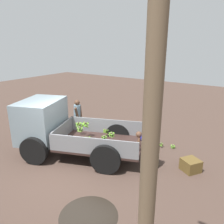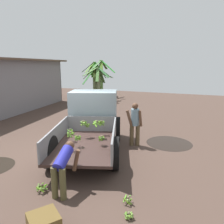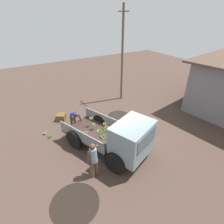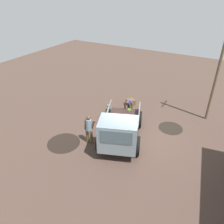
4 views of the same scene
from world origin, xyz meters
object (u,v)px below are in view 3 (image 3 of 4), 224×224
utility_pole (122,55)px  person_bystander_near_shed (195,92)px  banana_bunch_on_ground_0 (50,136)px  person_foreground_visitor (94,159)px  banana_bunch_on_ground_1 (82,122)px  wooden_crate_0 (61,117)px  cargo_truck (122,138)px  banana_bunch_on_ground_2 (45,133)px  person_worker_loading (74,117)px

utility_pole → person_bystander_near_shed: size_ratio=4.06×
banana_bunch_on_ground_0 → person_foreground_visitor: bearing=15.3°
utility_pole → banana_bunch_on_ground_1: size_ratio=22.63×
utility_pole → person_foreground_visitor: (5.53, -5.05, -2.36)m
person_bystander_near_shed → wooden_crate_0: person_bystander_near_shed is taller
person_foreground_visitor → banana_bunch_on_ground_0: (-3.46, -0.95, -0.79)m
cargo_truck → utility_pole: (-5.18, 3.46, 2.24)m
person_bystander_near_shed → banana_bunch_on_ground_0: person_bystander_near_shed is taller
person_foreground_visitor → banana_bunch_on_ground_1: (-3.82, 1.09, -0.79)m
cargo_truck → banana_bunch_on_ground_2: 4.56m
cargo_truck → banana_bunch_on_ground_2: (-3.54, -2.71, -0.95)m
person_foreground_visitor → utility_pole: bearing=-54.5°
person_worker_loading → banana_bunch_on_ground_0: (0.18, -1.53, -0.59)m
banana_bunch_on_ground_0 → person_worker_loading: bearing=96.7°
person_bystander_near_shed → banana_bunch_on_ground_2: 10.46m
person_foreground_visitor → banana_bunch_on_ground_0: 3.67m
person_worker_loading → banana_bunch_on_ground_0: 1.65m
person_bystander_near_shed → banana_bunch_on_ground_1: bearing=84.3°
cargo_truck → person_bystander_near_shed: (-1.83, 7.58, -0.16)m
person_foreground_visitor → person_bystander_near_shed: (-2.18, 9.17, -0.04)m
banana_bunch_on_ground_1 → wooden_crate_0: size_ratio=0.55×
utility_pole → person_worker_loading: size_ratio=5.48×
person_worker_loading → banana_bunch_on_ground_1: (-0.18, 0.51, -0.59)m
person_foreground_visitor → banana_bunch_on_ground_2: person_foreground_visitor is taller
person_bystander_near_shed → utility_pole: bearing=56.7°
person_worker_loading → wooden_crate_0: size_ratio=2.27×
person_bystander_near_shed → person_foreground_visitor: bearing=109.1°
banana_bunch_on_ground_1 → banana_bunch_on_ground_2: bearing=-91.8°
wooden_crate_0 → banana_bunch_on_ground_1: bearing=42.4°
person_worker_loading → banana_bunch_on_ground_2: size_ratio=5.57×
utility_pole → banana_bunch_on_ground_2: 7.13m
banana_bunch_on_ground_1 → cargo_truck: bearing=8.2°
banana_bunch_on_ground_1 → banana_bunch_on_ground_2: (-0.07, -2.21, -0.04)m
wooden_crate_0 → banana_bunch_on_ground_0: bearing=-37.0°
utility_pole → person_bystander_near_shed: 5.83m
person_bystander_near_shed → cargo_truck: bearing=109.4°
person_worker_loading → person_bystander_near_shed: 8.71m
person_worker_loading → banana_bunch_on_ground_2: bearing=-105.6°
utility_pole → wooden_crate_0: (0.65, -4.92, -3.07)m
utility_pole → banana_bunch_on_ground_1: 5.34m
banana_bunch_on_ground_0 → cargo_truck: bearing=39.2°
person_foreground_visitor → banana_bunch_on_ground_2: 4.13m
utility_pole → person_worker_loading: 5.49m
person_foreground_visitor → banana_bunch_on_ground_1: 4.05m
banana_bunch_on_ground_0 → banana_bunch_on_ground_1: bearing=100.0°
utility_pole → banana_bunch_on_ground_0: (2.07, -5.99, -3.15)m
utility_pole → banana_bunch_on_ground_1: utility_pole is taller
banana_bunch_on_ground_1 → banana_bunch_on_ground_0: bearing=-80.0°
person_foreground_visitor → person_bystander_near_shed: 9.42m
person_bystander_near_shed → banana_bunch_on_ground_1: person_bystander_near_shed is taller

